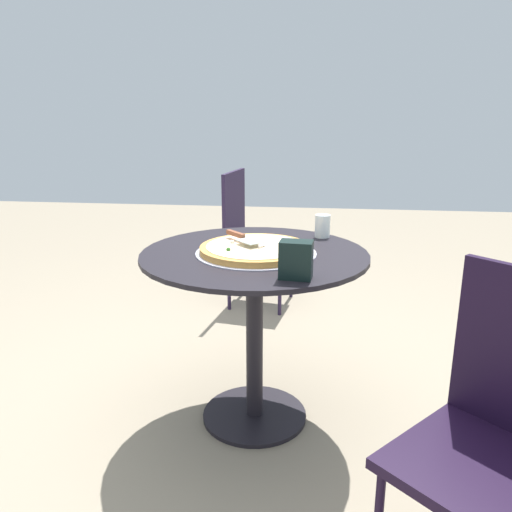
{
  "coord_description": "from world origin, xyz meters",
  "views": [
    {
      "loc": [
        -1.9,
        -0.23,
        1.28
      ],
      "look_at": [
        -0.01,
        -0.01,
        0.73
      ],
      "focal_mm": 35.34,
      "sensor_mm": 36.0,
      "label": 1
    }
  ],
  "objects_px": {
    "patio_chair_near": "(504,427)",
    "patio_chair_far": "(249,230)",
    "pizza_on_tray": "(256,249)",
    "pizza_server": "(243,237)",
    "napkin_dispenser": "(296,260)",
    "drinking_cup": "(323,226)",
    "patio_table": "(254,297)"
  },
  "relations": [
    {
      "from": "pizza_on_tray",
      "to": "napkin_dispenser",
      "type": "height_order",
      "value": "napkin_dispenser"
    },
    {
      "from": "pizza_on_tray",
      "to": "patio_chair_near",
      "type": "distance_m",
      "value": 1.04
    },
    {
      "from": "patio_table",
      "to": "patio_chair_near",
      "type": "xyz_separation_m",
      "value": [
        -0.73,
        -0.73,
        -0.04
      ]
    },
    {
      "from": "patio_chair_near",
      "to": "patio_chair_far",
      "type": "xyz_separation_m",
      "value": [
        2.1,
        0.93,
        -0.0
      ]
    },
    {
      "from": "patio_table",
      "to": "pizza_on_tray",
      "type": "height_order",
      "value": "pizza_on_tray"
    },
    {
      "from": "patio_chair_near",
      "to": "drinking_cup",
      "type": "bearing_deg",
      "value": 24.28
    },
    {
      "from": "patio_table",
      "to": "napkin_dispenser",
      "type": "distance_m",
      "value": 0.43
    },
    {
      "from": "napkin_dispenser",
      "to": "pizza_on_tray",
      "type": "bearing_deg",
      "value": -54.78
    },
    {
      "from": "pizza_on_tray",
      "to": "patio_chair_near",
      "type": "bearing_deg",
      "value": -135.06
    },
    {
      "from": "pizza_server",
      "to": "patio_table",
      "type": "bearing_deg",
      "value": -119.67
    },
    {
      "from": "pizza_on_tray",
      "to": "napkin_dispenser",
      "type": "relative_size",
      "value": 3.73
    },
    {
      "from": "drinking_cup",
      "to": "napkin_dispenser",
      "type": "distance_m",
      "value": 0.59
    },
    {
      "from": "patio_chair_far",
      "to": "pizza_on_tray",
      "type": "bearing_deg",
      "value": -171.32
    },
    {
      "from": "patio_table",
      "to": "drinking_cup",
      "type": "height_order",
      "value": "drinking_cup"
    },
    {
      "from": "drinking_cup",
      "to": "pizza_on_tray",
      "type": "bearing_deg",
      "value": 138.93
    },
    {
      "from": "pizza_on_tray",
      "to": "patio_chair_far",
      "type": "xyz_separation_m",
      "value": [
        1.38,
        0.21,
        -0.25
      ]
    },
    {
      "from": "pizza_server",
      "to": "drinking_cup",
      "type": "height_order",
      "value": "drinking_cup"
    },
    {
      "from": "pizza_on_tray",
      "to": "patio_chair_near",
      "type": "relative_size",
      "value": 0.53
    },
    {
      "from": "patio_chair_far",
      "to": "patio_table",
      "type": "bearing_deg",
      "value": -171.57
    },
    {
      "from": "drinking_cup",
      "to": "napkin_dispenser",
      "type": "xyz_separation_m",
      "value": [
        -0.59,
        0.09,
        0.01
      ]
    },
    {
      "from": "patio_table",
      "to": "patio_chair_far",
      "type": "xyz_separation_m",
      "value": [
        1.36,
        0.2,
        -0.05
      ]
    },
    {
      "from": "pizza_server",
      "to": "napkin_dispenser",
      "type": "relative_size",
      "value": 1.45
    },
    {
      "from": "pizza_on_tray",
      "to": "patio_chair_far",
      "type": "height_order",
      "value": "patio_chair_far"
    },
    {
      "from": "pizza_on_tray",
      "to": "patio_chair_near",
      "type": "xyz_separation_m",
      "value": [
        -0.72,
        -0.72,
        -0.25
      ]
    },
    {
      "from": "napkin_dispenser",
      "to": "patio_chair_far",
      "type": "bearing_deg",
      "value": -72.07
    },
    {
      "from": "patio_chair_near",
      "to": "patio_chair_far",
      "type": "relative_size",
      "value": 1.0
    },
    {
      "from": "patio_chair_near",
      "to": "patio_chair_far",
      "type": "bearing_deg",
      "value": 23.85
    },
    {
      "from": "patio_table",
      "to": "patio_chair_near",
      "type": "distance_m",
      "value": 1.03
    },
    {
      "from": "pizza_server",
      "to": "drinking_cup",
      "type": "relative_size",
      "value": 1.86
    },
    {
      "from": "pizza_on_tray",
      "to": "patio_table",
      "type": "bearing_deg",
      "value": 29.79
    },
    {
      "from": "patio_chair_near",
      "to": "patio_chair_far",
      "type": "distance_m",
      "value": 2.29
    },
    {
      "from": "patio_chair_near",
      "to": "pizza_server",
      "type": "bearing_deg",
      "value": 45.53
    }
  ]
}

